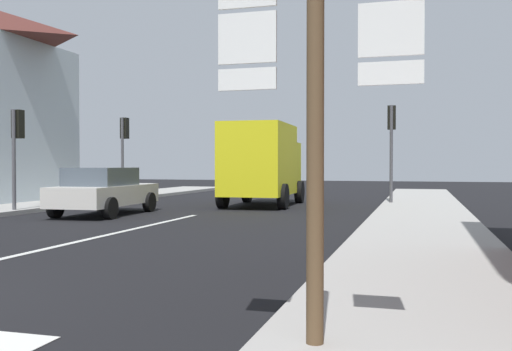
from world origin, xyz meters
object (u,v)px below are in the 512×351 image
Objects in this scene: route_sign_post at (316,122)px; traffic_light_far_right at (392,132)px; traffic_light_far_left at (124,139)px; sedan_far at (104,190)px; delivery_truck at (262,162)px; traffic_light_near_left at (17,137)px.

traffic_light_far_right is at bearing 90.74° from route_sign_post.
traffic_light_far_left is 0.94× the size of traffic_light_far_right.
delivery_truck is at bearing 53.74° from sedan_far.
traffic_light_far_left is at bearing 90.00° from traffic_light_near_left.
traffic_light_far_right is (-0.23, 17.68, 0.89)m from route_sign_post.
route_sign_post reaches higher than delivery_truck.
traffic_light_near_left is at bearing 136.68° from route_sign_post.
sedan_far is 1.19× the size of traffic_light_far_left.
delivery_truck is 1.42× the size of traffic_light_far_left.
traffic_light_near_left reaches higher than sedan_far.
traffic_light_far_right is at bearing 16.68° from delivery_truck.
sedan_far is at bearing -142.43° from traffic_light_far_right.
traffic_light_near_left reaches higher than route_sign_post.
traffic_light_near_left is 6.83m from traffic_light_far_left.
traffic_light_far_left is (-2.85, 6.41, 1.89)m from sedan_far.
traffic_light_near_left is (-11.47, 10.81, 0.53)m from route_sign_post.
traffic_light_far_right reaches higher than traffic_light_near_left.
sedan_far is 1.13× the size of traffic_light_far_right.
sedan_far is at bearing 127.50° from route_sign_post.
traffic_light_far_right reaches higher than sedan_far.
sedan_far is 3.34m from traffic_light_near_left.
traffic_light_near_left is 0.87× the size of traffic_light_far_right.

